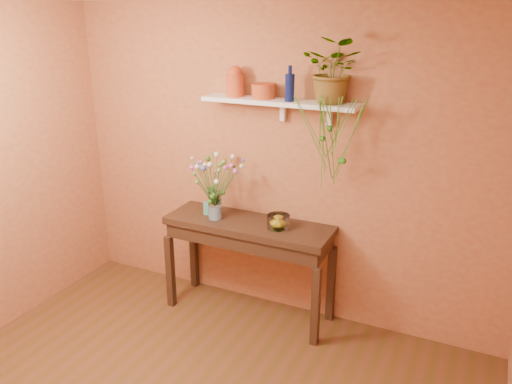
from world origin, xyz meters
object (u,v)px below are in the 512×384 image
sideboard (249,236)px  spider_plant (335,70)px  terracotta_jug (235,82)px  glass_bowl (279,222)px  blue_bottle (290,87)px  glass_vase (215,207)px  bouquet (215,174)px

sideboard → spider_plant: bearing=13.3°
terracotta_jug → glass_bowl: 1.22m
blue_bottle → glass_bowl: 1.11m
terracotta_jug → blue_bottle: bearing=-4.0°
glass_vase → glass_bowl: bearing=4.7°
terracotta_jug → glass_bowl: size_ratio=1.31×
spider_plant → glass_vase: (-0.95, -0.21, -1.19)m
blue_bottle → glass_bowl: (-0.03, -0.11, -1.11)m
blue_bottle → glass_bowl: blue_bottle is taller
sideboard → glass_vase: 0.38m
terracotta_jug → glass_bowl: bearing=-17.2°
bouquet → spider_plant: bearing=13.1°
sideboard → bouquet: 0.61m
terracotta_jug → blue_bottle: blue_bottle is taller
glass_bowl → bouquet: bearing=-174.8°
terracotta_jug → bouquet: 0.79m
glass_vase → bouquet: bouquet is taller
sideboard → bouquet: size_ratio=2.90×
terracotta_jug → bouquet: terracotta_jug is taller
sideboard → terracotta_jug: 1.32m
glass_vase → glass_bowl: glass_vase is taller
sideboard → bouquet: (-0.28, -0.06, 0.54)m
sideboard → spider_plant: 1.58m
blue_bottle → sideboard: bearing=-162.7°
spider_plant → glass_bowl: spider_plant is taller
blue_bottle → bouquet: (-0.60, -0.16, -0.75)m
terracotta_jug → bouquet: bearing=-117.3°
sideboard → glass_bowl: size_ratio=7.68×
blue_bottle → glass_vase: (-0.61, -0.16, -1.05)m
terracotta_jug → bouquet: (-0.10, -0.20, -0.75)m
blue_bottle → glass_bowl: bearing=-105.9°
blue_bottle → bouquet: size_ratio=0.55×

